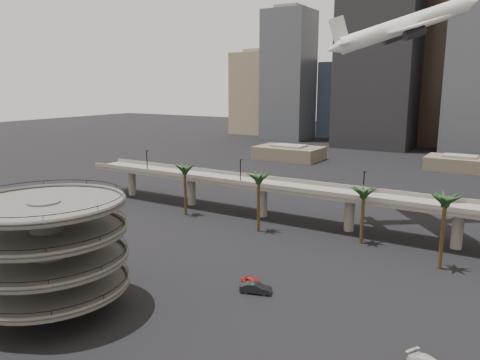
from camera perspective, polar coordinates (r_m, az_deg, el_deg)
The scene contains 9 objects.
ground at distance 68.62m, azimuth -12.24°, elevation -16.55°, with size 700.00×700.00×0.00m, color black.
parking_ramp at distance 71.64m, azimuth -22.43°, elevation -7.39°, with size 22.20×22.20×17.35m.
overpass at distance 109.71m, azimuth 7.84°, elevation -1.55°, with size 130.00×9.30×14.70m.
palm_trees at distance 97.61m, azimuth 12.25°, elevation -0.96°, with size 76.40×18.40×14.00m.
low_buildings at distance 190.92m, azimuth 20.46°, elevation 2.05°, with size 135.00×27.50×6.80m.
skyline at distance 261.68m, azimuth 26.27°, elevation 12.67°, with size 269.00×86.00×115.78m.
airborne_jet at distance 114.65m, azimuth 19.17°, elevation 17.25°, with size 30.31×28.91×14.52m.
car_a at distance 76.83m, azimuth 1.68°, elevation -12.42°, with size 1.90×4.73×1.61m, color #B22219.
car_b at distance 74.99m, azimuth 1.94°, elevation -13.03°, with size 1.74×5.00×1.65m, color black.
Camera 1 is at (42.89, -42.92, 32.05)m, focal length 35.00 mm.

